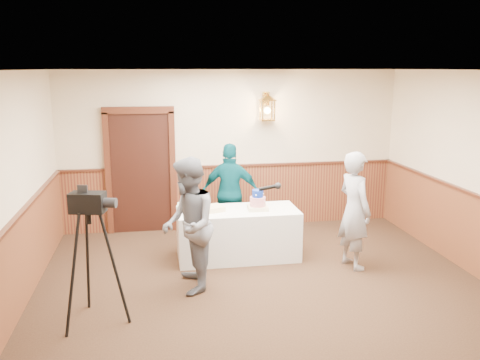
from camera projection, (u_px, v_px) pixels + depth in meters
The scene contains 10 objects.
ground at pixel (278, 314), 5.95m from camera, with size 7.00×7.00×0.00m, color #301C13.
room_shell at pixel (266, 180), 6.05m from camera, with size 6.02×7.02×2.81m.
display_table at pixel (238, 234), 7.67m from camera, with size 1.80×0.80×0.75m, color white.
tiered_cake at pixel (258, 202), 7.57m from camera, with size 0.31×0.31×0.30m.
sheet_cake_yellow at pixel (211, 209), 7.50m from camera, with size 0.36×0.28×0.07m, color #F3D791.
sheet_cake_green at pixel (189, 207), 7.60m from camera, with size 0.34×0.27×0.08m, color #9CC389.
interviewer at pixel (188, 225), 6.43m from camera, with size 1.50×0.86×1.74m.
baker at pixel (354, 210), 7.21m from camera, with size 0.62×0.41×1.69m, color #939398.
assistant_p at pixel (231, 193), 8.32m from camera, with size 0.96×0.40×1.64m, color #06424A.
tv_camera_rig at pixel (92, 265), 5.63m from camera, with size 0.60×0.55×1.52m.
Camera 1 is at (-1.36, -5.31, 2.83)m, focal length 38.00 mm.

